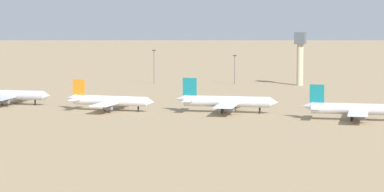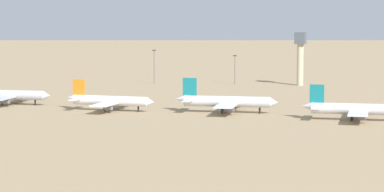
{
  "view_description": "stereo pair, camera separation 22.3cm",
  "coord_description": "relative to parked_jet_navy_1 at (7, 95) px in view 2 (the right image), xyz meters",
  "views": [
    {
      "loc": [
        87.49,
        -317.88,
        39.42
      ],
      "look_at": [
        -15.57,
        -4.24,
        6.0
      ],
      "focal_mm": 84.89,
      "sensor_mm": 36.0,
      "label": 1
    },
    {
      "loc": [
        87.7,
        -317.81,
        39.42
      ],
      "look_at": [
        -15.57,
        -4.24,
        6.0
      ],
      "focal_mm": 84.89,
      "sensor_mm": 36.0,
      "label": 2
    }
  ],
  "objects": [
    {
      "name": "ground",
      "position": [
        92.81,
        2.92,
        -3.9
      ],
      "size": [
        4000.0,
        4000.0,
        0.0
      ],
      "primitive_type": "plane",
      "color": "#9E8460"
    },
    {
      "name": "parked_jet_navy_1",
      "position": [
        0.0,
        0.0,
        0.0
      ],
      "size": [
        36.01,
        30.44,
        11.89
      ],
      "rotation": [
        0.0,
        0.0,
        0.1
      ],
      "color": "silver",
      "rests_on": "ground"
    },
    {
      "name": "light_pole_east",
      "position": [
        60.66,
        116.88,
        4.5
      ],
      "size": [
        1.8,
        0.5,
        14.41
      ],
      "color": "#59595E",
      "rests_on": "ground"
    },
    {
      "name": "parked_jet_orange_2",
      "position": [
        46.74,
        -6.7,
        -0.11
      ],
      "size": [
        34.87,
        29.19,
        11.54
      ],
      "rotation": [
        0.0,
        0.0,
        0.02
      ],
      "color": "white",
      "rests_on": "ground"
    },
    {
      "name": "control_tower",
      "position": [
        92.75,
        120.17,
        11.77
      ],
      "size": [
        5.2,
        5.2,
        25.97
      ],
      "color": "#C6B793",
      "rests_on": "ground"
    },
    {
      "name": "parked_jet_teal_4",
      "position": [
        137.43,
        -6.67,
        0.07
      ],
      "size": [
        36.62,
        30.98,
        12.09
      ],
      "rotation": [
        0.0,
        0.0,
        0.11
      ],
      "color": "silver",
      "rests_on": "ground"
    },
    {
      "name": "ridge_west",
      "position": [
        -191.23,
        1067.03,
        36.97
      ],
      "size": [
        435.61,
        409.33,
        81.73
      ],
      "primitive_type": "pyramid",
      "rotation": [
        0.0,
        0.0,
        0.1
      ],
      "color": "slate",
      "rests_on": "ground"
    },
    {
      "name": "parked_jet_teal_3",
      "position": [
        89.49,
        1.05,
        0.22
      ],
      "size": [
        38.04,
        32.25,
        12.56
      ],
      "rotation": [
        0.0,
        0.0,
        0.12
      ],
      "color": "silver",
      "rests_on": "ground"
    },
    {
      "name": "light_pole_mid",
      "position": [
        21.36,
        107.94,
        5.77
      ],
      "size": [
        1.8,
        0.5,
        16.87
      ],
      "color": "#59595E",
      "rests_on": "ground"
    }
  ]
}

